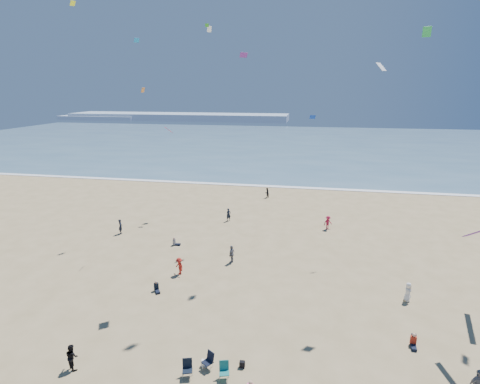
# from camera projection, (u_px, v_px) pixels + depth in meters

# --- Properties ---
(ocean) EXTENTS (220.00, 100.00, 0.06)m
(ocean) POSITION_uv_depth(u_px,v_px,m) (289.00, 143.00, 107.37)
(ocean) COLOR #476B84
(ocean) RESTS_ON ground
(surf_line) EXTENTS (220.00, 1.20, 0.08)m
(surf_line) POSITION_uv_depth(u_px,v_px,m) (270.00, 186.00, 59.99)
(surf_line) COLOR white
(surf_line) RESTS_ON ground
(headland_far) EXTENTS (110.00, 20.00, 3.20)m
(headland_far) POSITION_uv_depth(u_px,v_px,m) (178.00, 117.00, 188.65)
(headland_far) COLOR #7A8EA8
(headland_far) RESTS_ON ground
(headland_near) EXTENTS (40.00, 14.00, 2.00)m
(headland_near) POSITION_uv_depth(u_px,v_px,m) (101.00, 118.00, 191.16)
(headland_near) COLOR #7A8EA8
(headland_near) RESTS_ON ground
(standing_flyers) EXTENTS (29.93, 42.13, 1.72)m
(standing_flyers) POSITION_uv_depth(u_px,v_px,m) (301.00, 295.00, 26.92)
(standing_flyers) COLOR black
(standing_flyers) RESTS_ON ground
(seated_group) EXTENTS (20.42, 21.69, 0.84)m
(seated_group) POSITION_uv_depth(u_px,v_px,m) (243.00, 320.00, 24.66)
(seated_group) COLOR white
(seated_group) RESTS_ON ground
(chair_cluster) EXTENTS (2.74, 1.59, 1.00)m
(chair_cluster) POSITION_uv_depth(u_px,v_px,m) (206.00, 367.00, 20.32)
(chair_cluster) COLOR black
(chair_cluster) RESTS_ON ground
(white_tote) EXTENTS (0.35, 0.20, 0.40)m
(white_tote) POSITION_uv_depth(u_px,v_px,m) (205.00, 363.00, 21.07)
(white_tote) COLOR white
(white_tote) RESTS_ON ground
(black_backpack) EXTENTS (0.30, 0.22, 0.38)m
(black_backpack) POSITION_uv_depth(u_px,v_px,m) (242.00, 364.00, 20.99)
(black_backpack) COLOR black
(black_backpack) RESTS_ON ground
(navy_bag) EXTENTS (0.28, 0.18, 0.34)m
(navy_bag) POSITION_uv_depth(u_px,v_px,m) (414.00, 337.00, 23.38)
(navy_bag) COLOR black
(navy_bag) RESTS_ON ground
(kites_aloft) EXTENTS (39.89, 41.06, 25.47)m
(kites_aloft) POSITION_uv_depth(u_px,v_px,m) (365.00, 107.00, 23.63)
(kites_aloft) COLOR white
(kites_aloft) RESTS_ON ground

